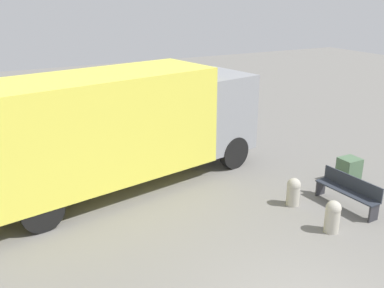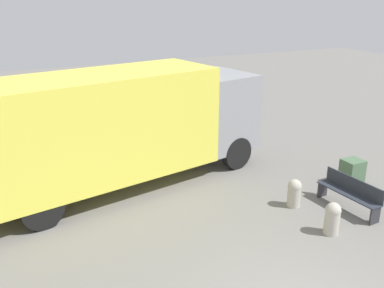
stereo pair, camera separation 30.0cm
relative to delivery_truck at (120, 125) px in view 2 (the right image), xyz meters
The scene contains 5 objects.
delivery_truck is the anchor object (origin of this frame).
park_bench 6.60m from the delivery_truck, 38.98° to the right, with size 0.52×1.89×0.87m.
bollard_near_bench 6.24m from the delivery_truck, 52.54° to the right, with size 0.37×0.37×0.82m.
bollard_far_bench 5.23m from the delivery_truck, 41.15° to the right, with size 0.37×0.37×0.79m.
utility_box 7.08m from the delivery_truck, 24.68° to the right, with size 0.59×0.54×0.77m.
Camera 2 is at (-4.26, -4.45, 5.49)m, focal length 40.00 mm.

